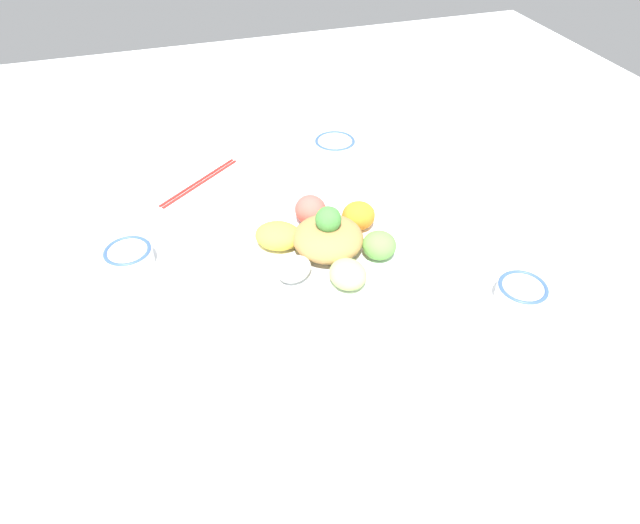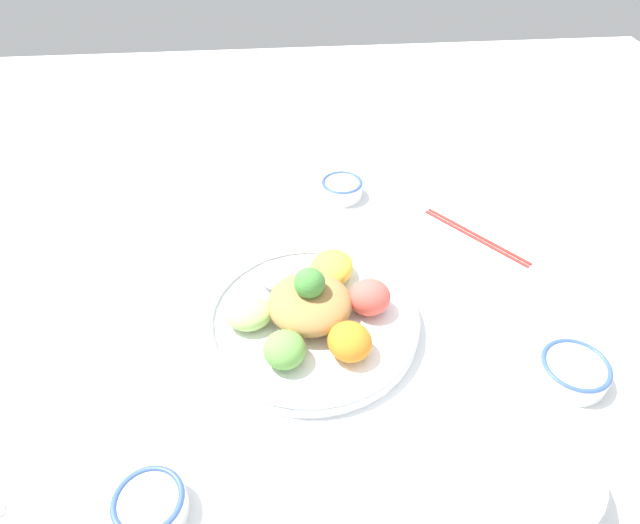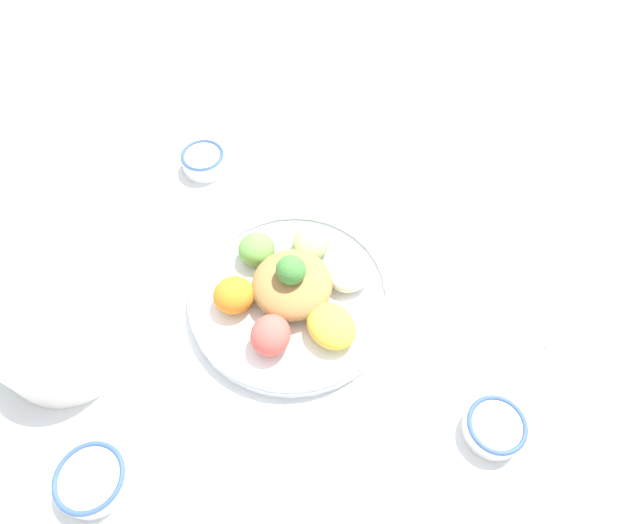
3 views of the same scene
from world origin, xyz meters
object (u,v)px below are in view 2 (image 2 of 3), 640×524
(sauce_bowl_dark, at_px, (150,505))
(chopsticks_pair_near, at_px, (476,235))
(side_serving_bowl, at_px, (511,471))
(sauce_bowl_red, at_px, (574,370))
(rice_bowl_blue, at_px, (342,188))
(salad_platter, at_px, (311,313))
(serving_spoon_main, at_px, (227,191))
(serving_spoon_extra, at_px, (5,509))

(sauce_bowl_dark, xyz_separation_m, chopsticks_pair_near, (0.54, 0.47, -0.02))
(side_serving_bowl, xyz_separation_m, chopsticks_pair_near, (0.12, 0.48, -0.04))
(sauce_bowl_dark, distance_m, chopsticks_pair_near, 0.71)
(sauce_bowl_red, distance_m, rice_bowl_blue, 0.56)
(salad_platter, height_order, sauce_bowl_dark, salad_platter)
(rice_bowl_blue, xyz_separation_m, sauce_bowl_dark, (-0.30, -0.63, 0.00))
(sauce_bowl_dark, height_order, chopsticks_pair_near, sauce_bowl_dark)
(sauce_bowl_red, bearing_deg, salad_platter, 159.28)
(salad_platter, bearing_deg, serving_spoon_main, 110.75)
(rice_bowl_blue, distance_m, side_serving_bowl, 0.65)
(rice_bowl_blue, distance_m, serving_spoon_extra, 0.77)
(salad_platter, distance_m, sauce_bowl_dark, 0.35)
(sauce_bowl_dark, xyz_separation_m, side_serving_bowl, (0.42, -0.01, 0.02))
(sauce_bowl_red, bearing_deg, chopsticks_pair_near, 95.91)
(sauce_bowl_red, relative_size, sauce_bowl_dark, 1.16)
(serving_spoon_extra, bearing_deg, sauce_bowl_red, 172.50)
(salad_platter, xyz_separation_m, chopsticks_pair_near, (0.33, 0.19, -0.02))
(sauce_bowl_dark, height_order, serving_spoon_extra, sauce_bowl_dark)
(side_serving_bowl, bearing_deg, sauce_bowl_red, 44.30)
(rice_bowl_blue, xyz_separation_m, chopsticks_pair_near, (0.24, -0.16, -0.02))
(serving_spoon_main, relative_size, serving_spoon_extra, 0.98)
(salad_platter, height_order, sauce_bowl_red, salad_platter)
(chopsticks_pair_near, xyz_separation_m, serving_spoon_extra, (-0.71, -0.45, -0.00))
(sauce_bowl_red, bearing_deg, serving_spoon_main, 134.15)
(chopsticks_pair_near, distance_m, serving_spoon_extra, 0.84)
(sauce_bowl_dark, relative_size, serving_spoon_extra, 0.64)
(sauce_bowl_red, xyz_separation_m, side_serving_bowl, (-0.15, -0.15, 0.02))
(sauce_bowl_red, xyz_separation_m, sauce_bowl_dark, (-0.57, -0.14, 0.00))
(sauce_bowl_dark, xyz_separation_m, serving_spoon_extra, (-0.17, 0.02, -0.02))
(sauce_bowl_red, xyz_separation_m, serving_spoon_main, (-0.51, 0.53, -0.02))
(chopsticks_pair_near, bearing_deg, side_serving_bowl, 128.21)
(side_serving_bowl, bearing_deg, serving_spoon_extra, 177.32)
(sauce_bowl_red, relative_size, rice_bowl_blue, 1.13)
(side_serving_bowl, bearing_deg, serving_spoon_main, 118.01)
(sauce_bowl_dark, bearing_deg, serving_spoon_extra, 173.60)
(serving_spoon_extra, bearing_deg, serving_spoon_main, -126.60)
(serving_spoon_extra, bearing_deg, salad_platter, -162.61)
(salad_platter, height_order, side_serving_bowl, salad_platter)
(sauce_bowl_red, distance_m, serving_spoon_main, 0.73)
(sauce_bowl_red, distance_m, sauce_bowl_dark, 0.59)
(sauce_bowl_dark, relative_size, serving_spoon_main, 0.65)
(salad_platter, distance_m, serving_spoon_main, 0.42)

